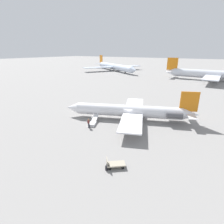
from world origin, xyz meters
name	(u,v)px	position (x,y,z in m)	size (l,w,h in m)	color
ground_plane	(128,119)	(0.00, 0.00, 0.00)	(600.00, 600.00, 0.00)	gray
airplane_main	(132,111)	(-0.77, -0.32, 1.84)	(25.25, 19.70, 6.16)	silver
airplane_far_center	(114,66)	(49.21, -73.58, 2.89)	(47.69, 38.13, 9.74)	silver
airplane_far_right	(216,75)	(-11.75, -63.00, 2.91)	(47.52, 36.13, 9.80)	silver
boarding_stairs	(93,123)	(4.33, 5.82, 0.36)	(2.49, 4.09, 1.59)	silver
passenger	(89,123)	(4.02, 7.44, 1.00)	(0.45, 0.57, 1.74)	#23232D
luggage_cart	(115,164)	(-5.91, 14.56, 0.46)	(2.40, 2.24, 1.22)	#9E937F
suitcase	(107,168)	(-5.41, 15.51, 0.33)	(0.28, 0.40, 0.88)	black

